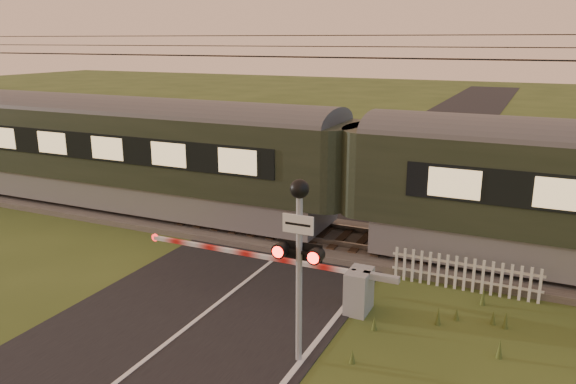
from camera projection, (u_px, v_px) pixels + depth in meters
The scene contains 8 objects.
ground at pixel (182, 332), 11.89m from camera, with size 160.00×160.00×0.00m, color #37471B.
road at pixel (177, 337), 11.68m from camera, with size 6.00×140.00×0.03m.
track_bed at pixel (303, 235), 17.57m from camera, with size 140.00×3.40×0.39m.
overhead_wires at pixel (305, 49), 16.08m from camera, with size 120.00×0.62×0.62m.
train at pixel (353, 175), 16.38m from camera, with size 40.52×2.79×3.77m.
boom_gate at pixel (345, 286), 12.79m from camera, with size 6.65×0.77×1.02m.
crossing_signal at pixel (299, 239), 10.19m from camera, with size 0.92×0.36×3.60m.
picket_fence at pixel (465, 274), 13.74m from camera, with size 3.61×0.07×0.87m.
Camera 1 is at (6.52, -8.77, 5.99)m, focal length 35.00 mm.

